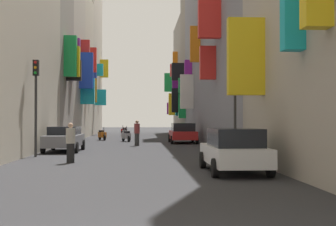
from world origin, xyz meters
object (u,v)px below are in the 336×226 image
object	(u,v)px
scooter_silver	(126,136)
pedestrian_near_left	(71,143)
parked_car_grey	(64,138)
traffic_light_near_corner	(235,96)
scooter_orange	(102,135)
scooter_red	(124,131)
parked_car_white	(234,150)
parked_car_red	(183,133)
traffic_light_far_corner	(36,91)
pedestrian_crossing	(137,133)
scooter_white	(126,133)

from	to	relation	value
scooter_silver	pedestrian_near_left	world-z (taller)	pedestrian_near_left
parked_car_grey	traffic_light_near_corner	distance (m)	10.41
scooter_orange	scooter_red	distance (m)	14.09
parked_car_white	pedestrian_near_left	bearing A→B (deg)	147.63
parked_car_white	scooter_orange	distance (m)	25.43
parked_car_red	traffic_light_far_corner	world-z (taller)	traffic_light_far_corner
scooter_silver	pedestrian_near_left	bearing A→B (deg)	-95.35
pedestrian_near_left	traffic_light_far_corner	distance (m)	4.47
parked_car_grey	traffic_light_far_corner	bearing A→B (deg)	-101.26
parked_car_white	scooter_orange	bearing A→B (deg)	104.68
parked_car_white	traffic_light_near_corner	size ratio (longest dim) A/B	1.03
traffic_light_far_corner	parked_car_white	bearing A→B (deg)	-40.68
parked_car_red	scooter_orange	world-z (taller)	parked_car_red
pedestrian_crossing	pedestrian_near_left	distance (m)	12.36
scooter_orange	traffic_light_near_corner	world-z (taller)	traffic_light_near_corner
parked_car_grey	traffic_light_far_corner	world-z (taller)	traffic_light_far_corner
scooter_silver	pedestrian_near_left	xyz separation A→B (m)	(-1.70, -18.18, 0.36)
parked_car_grey	traffic_light_near_corner	xyz separation A→B (m)	(8.47, -5.69, 2.08)
traffic_light_far_corner	scooter_red	bearing A→B (deg)	84.46
parked_car_red	pedestrian_near_left	world-z (taller)	pedestrian_near_left
scooter_red	traffic_light_near_corner	distance (m)	34.24
scooter_orange	scooter_silver	size ratio (longest dim) A/B	0.96
parked_car_grey	pedestrian_near_left	world-z (taller)	pedestrian_near_left
scooter_white	pedestrian_near_left	xyz separation A→B (m)	(-1.38, -26.63, 0.36)
scooter_white	traffic_light_far_corner	world-z (taller)	traffic_light_far_corner
pedestrian_crossing	scooter_orange	bearing A→B (deg)	109.37
scooter_silver	traffic_light_far_corner	xyz separation A→B (m)	(-3.83, -14.99, 2.66)
scooter_orange	scooter_white	distance (m)	6.11
parked_car_white	pedestrian_near_left	world-z (taller)	pedestrian_near_left
parked_car_white	scooter_silver	xyz separation A→B (m)	(-4.30, 21.98, -0.31)
parked_car_white	scooter_white	bearing A→B (deg)	98.64
parked_car_grey	scooter_orange	bearing A→B (deg)	86.11
parked_car_white	scooter_silver	size ratio (longest dim) A/B	2.34
traffic_light_near_corner	scooter_white	bearing A→B (deg)	102.65
scooter_red	pedestrian_crossing	bearing A→B (deg)	-85.78
parked_car_red	scooter_silver	distance (m)	5.05
parked_car_white	scooter_red	distance (m)	38.96
parked_car_white	pedestrian_crossing	bearing A→B (deg)	102.02
parked_car_white	traffic_light_far_corner	size ratio (longest dim) A/B	0.92
parked_car_grey	pedestrian_crossing	xyz separation A→B (m)	(4.01, 5.16, 0.13)
scooter_red	traffic_light_far_corner	bearing A→B (deg)	-95.54
traffic_light_near_corner	traffic_light_far_corner	bearing A→B (deg)	167.96
scooter_orange	scooter_red	size ratio (longest dim) A/B	1.01
scooter_orange	pedestrian_crossing	world-z (taller)	pedestrian_crossing
pedestrian_near_left	parked_car_grey	bearing A→B (deg)	101.34
traffic_light_far_corner	traffic_light_near_corner	bearing A→B (deg)	-12.04
traffic_light_near_corner	parked_car_grey	bearing A→B (deg)	146.08
scooter_white	scooter_orange	bearing A→B (deg)	-107.35
parked_car_white	scooter_orange	size ratio (longest dim) A/B	2.45
parked_car_grey	pedestrian_near_left	bearing A→B (deg)	-78.66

